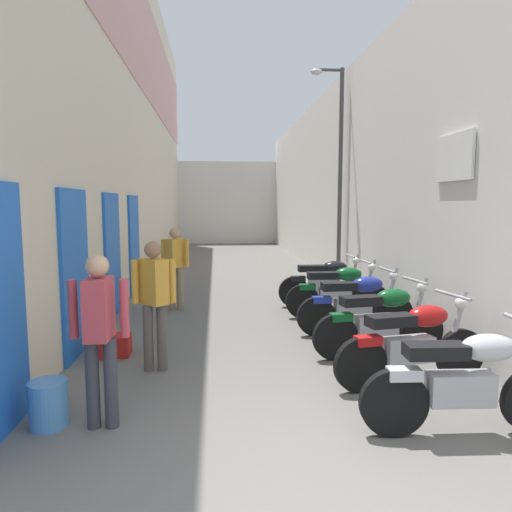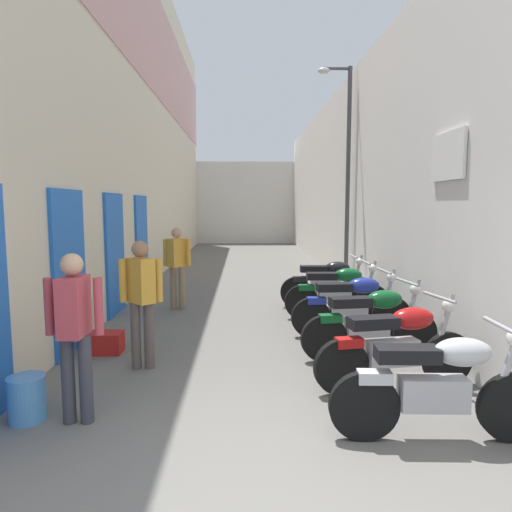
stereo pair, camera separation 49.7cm
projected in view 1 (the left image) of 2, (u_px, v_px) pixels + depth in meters
name	position (u px, v px, depth m)	size (l,w,h in m)	color
ground_plane	(241.00, 286.00, 11.30)	(36.80, 36.80, 0.00)	#66635E
building_left	(139.00, 115.00, 12.50)	(0.45, 20.80, 8.81)	beige
building_right	(330.00, 184.00, 13.22)	(0.45, 20.80, 5.16)	silver
building_far_end	(227.00, 203.00, 24.33)	(7.96, 2.00, 4.16)	silver
motorcycle_nearest	(467.00, 380.00, 3.94)	(1.85, 0.58, 1.04)	black
motorcycle_second	(413.00, 342.00, 5.02)	(1.84, 0.58, 1.04)	black
motorcycle_third	(381.00, 319.00, 6.01)	(1.84, 0.58, 1.04)	black
motorcycle_fourth	(357.00, 302.00, 7.04)	(1.85, 0.58, 1.04)	black
motorcycle_fifth	(338.00, 290.00, 8.08)	(1.85, 0.58, 1.04)	black
motorcycle_sixth	(326.00, 281.00, 8.99)	(1.85, 0.58, 1.04)	black
pedestrian_by_doorway	(100.00, 328.00, 4.04)	(0.52, 0.35, 1.57)	#383842
pedestrian_mid_alley	(154.00, 296.00, 5.45)	(0.52, 0.38, 1.57)	#564C47
pedestrian_further_down	(175.00, 262.00, 8.63)	(0.52, 0.39, 1.57)	#8C7251
water_jug_near_door	(49.00, 404.00, 4.13)	(0.34, 0.34, 0.42)	#4C8CCC
plastic_crate	(113.00, 345.00, 6.08)	(0.44, 0.32, 0.28)	red
street_lamp	(337.00, 163.00, 10.76)	(0.79, 0.18, 5.12)	#47474C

